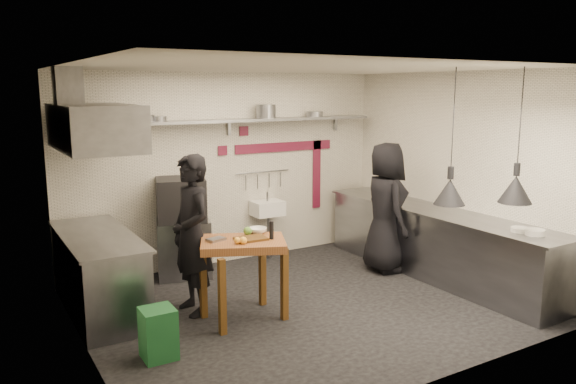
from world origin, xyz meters
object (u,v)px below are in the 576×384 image
chef_left (192,235)px  chef_right (385,207)px  oven_stand (184,247)px  green_bin (158,333)px  combi_oven (181,199)px  prep_table (244,280)px

chef_left → chef_right: bearing=87.5°
chef_right → chef_left: bearing=105.8°
oven_stand → chef_left: bearing=-89.7°
oven_stand → chef_left: 1.46m
chef_left → oven_stand: bearing=160.5°
chef_right → green_bin: bearing=119.6°
oven_stand → chef_left: (-0.37, -1.31, 0.52)m
oven_stand → chef_right: size_ratio=0.44×
combi_oven → prep_table: size_ratio=0.70×
oven_stand → chef_right: 2.88m
green_bin → prep_table: prep_table is taller
oven_stand → green_bin: oven_stand is taller
prep_table → green_bin: bearing=-135.3°
combi_oven → chef_left: bearing=-88.8°
combi_oven → oven_stand: bearing=72.0°
combi_oven → prep_table: 1.84m
combi_oven → chef_right: bearing=-8.8°
chef_right → combi_oven: bearing=79.8°
chef_right → oven_stand: bearing=78.6°
chef_left → prep_table: bearing=37.5°
combi_oven → chef_right: chef_right is taller
green_bin → prep_table: size_ratio=0.54×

